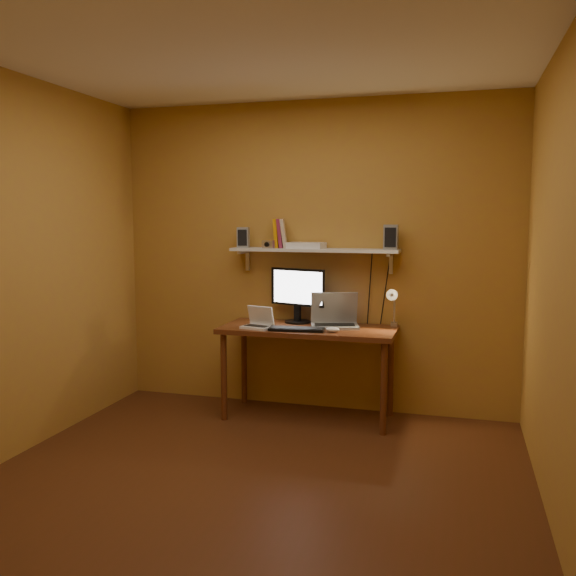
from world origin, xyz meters
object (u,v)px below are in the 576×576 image
(monitor, at_px, (297,292))
(router, at_px, (306,245))
(desk, at_px, (308,338))
(keyboard, at_px, (297,329))
(speaker_left, at_px, (243,237))
(shelf_camera, at_px, (268,244))
(speaker_right, at_px, (391,237))
(wall_shelf, at_px, (314,250))
(desk_lamp, at_px, (393,302))
(laptop, at_px, (334,317))
(netbook, at_px, (259,322))
(mouse, at_px, (333,330))

(monitor, bearing_deg, router, 35.34)
(desk, xyz_separation_m, keyboard, (-0.05, -0.17, 0.10))
(speaker_left, height_order, shelf_camera, speaker_left)
(monitor, xyz_separation_m, speaker_right, (0.77, 0.01, 0.47))
(shelf_camera, bearing_deg, speaker_right, 4.19)
(desk, xyz_separation_m, monitor, (-0.14, 0.18, 0.34))
(speaker_right, distance_m, router, 0.70)
(speaker_left, bearing_deg, wall_shelf, -7.86)
(shelf_camera, relative_size, router, 0.38)
(keyboard, xyz_separation_m, desk_lamp, (0.71, 0.30, 0.20))
(keyboard, relative_size, desk_lamp, 1.15)
(laptop, distance_m, speaker_left, 1.03)
(keyboard, height_order, desk_lamp, desk_lamp)
(keyboard, height_order, router, router)
(speaker_left, xyz_separation_m, speaker_right, (1.24, 0.02, 0.01))
(monitor, bearing_deg, keyboard, -59.97)
(wall_shelf, relative_size, keyboard, 3.25)
(desk, height_order, speaker_left, speaker_left)
(keyboard, xyz_separation_m, speaker_left, (-0.56, 0.35, 0.70))
(monitor, relative_size, speaker_right, 2.49)
(monitor, relative_size, router, 1.67)
(netbook, xyz_separation_m, desk_lamp, (1.03, 0.27, 0.16))
(desk_lamp, height_order, speaker_right, speaker_right)
(netbook, relative_size, mouse, 2.42)
(speaker_left, distance_m, shelf_camera, 0.25)
(monitor, distance_m, speaker_right, 0.90)
(laptop, bearing_deg, speaker_left, 159.29)
(laptop, distance_m, shelf_camera, 0.82)
(wall_shelf, relative_size, monitor, 2.85)
(mouse, bearing_deg, desk, 143.84)
(desk, relative_size, mouse, 12.81)
(shelf_camera, bearing_deg, mouse, -24.56)
(laptop, distance_m, desk_lamp, 0.49)
(desk, height_order, speaker_right, speaker_right)
(netbook, height_order, keyboard, netbook)
(monitor, xyz_separation_m, netbook, (-0.24, -0.32, -0.21))
(mouse, height_order, desk_lamp, desk_lamp)
(netbook, bearing_deg, laptop, 38.09)
(wall_shelf, xyz_separation_m, netbook, (-0.37, -0.34, -0.56))
(netbook, distance_m, shelf_camera, 0.66)
(desk_lamp, relative_size, shelf_camera, 3.30)
(netbook, relative_size, router, 0.90)
(wall_shelf, relative_size, shelf_camera, 12.32)
(wall_shelf, bearing_deg, shelf_camera, -168.58)
(monitor, distance_m, mouse, 0.55)
(wall_shelf, height_order, netbook, wall_shelf)
(keyboard, bearing_deg, mouse, -2.89)
(monitor, xyz_separation_m, desk_lamp, (0.80, -0.05, -0.05))
(wall_shelf, bearing_deg, monitor, -173.97)
(desk, height_order, desk_lamp, desk_lamp)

